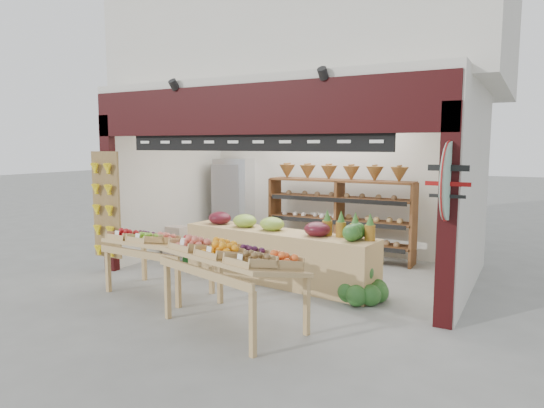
{
  "coord_description": "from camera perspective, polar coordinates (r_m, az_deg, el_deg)",
  "views": [
    {
      "loc": [
        3.63,
        -6.91,
        2.16
      ],
      "look_at": [
        -0.05,
        -0.2,
        1.22
      ],
      "focal_mm": 32.0,
      "sensor_mm": 36.0,
      "label": 1
    }
  ],
  "objects": [
    {
      "name": "mid_counter",
      "position": [
        7.67,
        0.52,
        -5.89
      ],
      "size": [
        3.33,
        1.01,
        1.04
      ],
      "color": "tan",
      "rests_on": "ground"
    },
    {
      "name": "shop_structure",
      "position": [
        9.43,
        5.86,
        17.71
      ],
      "size": [
        6.36,
        5.12,
        5.4
      ],
      "color": "beige",
      "rests_on": "ground"
    },
    {
      "name": "refrigerator",
      "position": [
        10.53,
        -4.39,
        0.27
      ],
      "size": [
        0.87,
        0.87,
        1.87
      ],
      "primitive_type": "cube",
      "rotation": [
        0.0,
        0.0,
        0.22
      ],
      "color": "silver",
      "rests_on": "ground"
    },
    {
      "name": "ground",
      "position": [
        8.1,
        1.0,
        -8.47
      ],
      "size": [
        60.0,
        60.0,
        0.0
      ],
      "primitive_type": "plane",
      "color": "slate",
      "rests_on": "ground"
    },
    {
      "name": "watermelon_pile",
      "position": [
        6.93,
        10.45,
        -9.51
      ],
      "size": [
        0.76,
        0.73,
        0.56
      ],
      "color": "#1C4717",
      "rests_on": "ground"
    },
    {
      "name": "back_shelving",
      "position": [
        9.26,
        7.95,
        0.59
      ],
      "size": [
        2.84,
        0.47,
        1.77
      ],
      "color": "brown",
      "rests_on": "ground"
    },
    {
      "name": "banana_board",
      "position": [
        8.63,
        -19.05,
        -0.34
      ],
      "size": [
        0.6,
        0.15,
        1.8
      ],
      "color": "olive",
      "rests_on": "ground"
    },
    {
      "name": "gift_sign",
      "position": [
        5.85,
        20.02,
        2.55
      ],
      "size": [
        0.04,
        0.93,
        0.92
      ],
      "color": "#A1CBB4",
      "rests_on": "ground"
    },
    {
      "name": "cardboard_stack",
      "position": [
        9.43,
        -10.01,
        -4.98
      ],
      "size": [
        0.93,
        0.67,
        0.61
      ],
      "color": "beige",
      "rests_on": "ground"
    },
    {
      "name": "display_table_left",
      "position": [
        7.33,
        -13.62,
        -4.41
      ],
      "size": [
        1.52,
        0.89,
        0.96
      ],
      "color": "tan",
      "rests_on": "ground"
    },
    {
      "name": "display_table_right",
      "position": [
        5.75,
        -4.54,
        -6.26
      ],
      "size": [
        1.89,
        1.38,
        1.07
      ],
      "color": "tan",
      "rests_on": "ground"
    }
  ]
}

